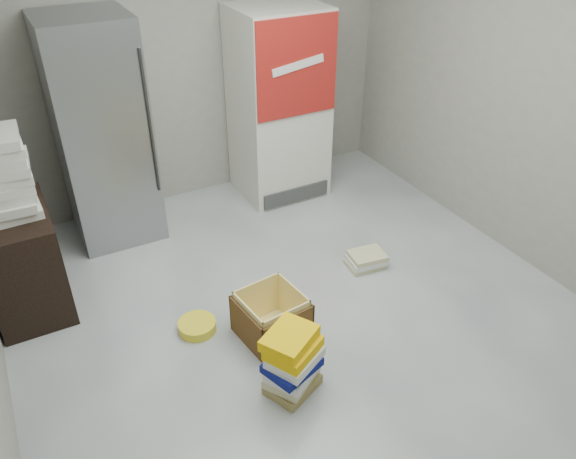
# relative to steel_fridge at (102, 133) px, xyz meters

# --- Properties ---
(ground) EXTENTS (5.00, 5.00, 0.00)m
(ground) POSITION_rel_steel_fridge_xyz_m (0.90, -2.13, -0.95)
(ground) COLOR silver
(ground) RESTS_ON ground
(room_shell) EXTENTS (4.04, 5.04, 2.82)m
(room_shell) POSITION_rel_steel_fridge_xyz_m (0.90, -2.13, 0.85)
(room_shell) COLOR #9B978B
(room_shell) RESTS_ON ground
(steel_fridge) EXTENTS (0.70, 0.72, 1.90)m
(steel_fridge) POSITION_rel_steel_fridge_xyz_m (0.00, 0.00, 0.00)
(steel_fridge) COLOR #9EA1A6
(steel_fridge) RESTS_ON ground
(coke_cooler) EXTENTS (0.80, 0.73, 1.80)m
(coke_cooler) POSITION_rel_steel_fridge_xyz_m (1.65, -0.01, -0.05)
(coke_cooler) COLOR silver
(coke_cooler) RESTS_ON ground
(wood_shelf) EXTENTS (0.50, 0.80, 0.80)m
(wood_shelf) POSITION_rel_steel_fridge_xyz_m (-0.83, -0.73, -0.55)
(wood_shelf) COLOR black
(wood_shelf) RESTS_ON ground
(phonebook_stack_main) EXTENTS (0.42, 0.41, 0.47)m
(phonebook_stack_main) POSITION_rel_steel_fridge_xyz_m (0.50, -2.39, -0.71)
(phonebook_stack_main) COLOR olive
(phonebook_stack_main) RESTS_ON ground
(phonebook_stack_side) EXTENTS (0.32, 0.26, 0.13)m
(phonebook_stack_side) POSITION_rel_steel_fridge_xyz_m (1.66, -1.54, -0.89)
(phonebook_stack_side) COLOR beige
(phonebook_stack_side) RESTS_ON ground
(cardboard_box) EXTENTS (0.48, 0.48, 0.35)m
(cardboard_box) POSITION_rel_steel_fridge_xyz_m (0.61, -1.88, -0.81)
(cardboard_box) COLOR yellow
(cardboard_box) RESTS_ON ground
(bucket_lid) EXTENTS (0.36, 0.36, 0.07)m
(bucket_lid) POSITION_rel_steel_fridge_xyz_m (0.15, -1.59, -0.91)
(bucket_lid) COLOR yellow
(bucket_lid) RESTS_ON ground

